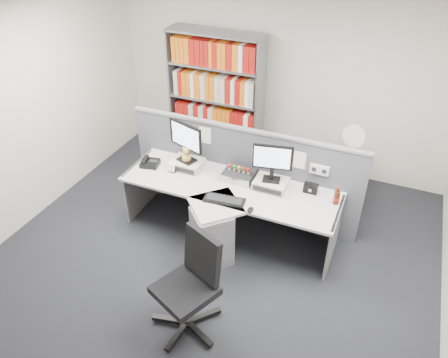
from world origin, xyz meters
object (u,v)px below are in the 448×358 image
at_px(cola_bottle, 337,197).
at_px(shelving_unit, 216,101).
at_px(desk_calendar, 172,168).
at_px(speaker, 311,188).
at_px(desk, 222,214).
at_px(desk_phone, 150,163).
at_px(desk_fan, 354,138).
at_px(mouse, 250,210).
at_px(office_chair, 192,282).
at_px(desktop_pc, 239,174).
at_px(monitor_right, 273,160).
at_px(keyboard, 224,200).
at_px(monitor_left, 186,139).
at_px(filing_cabinet, 345,182).

bearing_deg(cola_bottle, shelving_unit, 145.11).
relative_size(desk_calendar, speaker, 0.70).
relative_size(desk, desk_phone, 10.10).
distance_m(desk_phone, cola_bottle, 2.32).
bearing_deg(desk_fan, cola_bottle, -88.97).
distance_m(mouse, speaker, 0.79).
distance_m(desk_calendar, office_chair, 1.71).
bearing_deg(desk_calendar, desktop_pc, 13.83).
distance_m(mouse, office_chair, 1.07).
height_order(monitor_right, office_chair, monitor_right).
distance_m(monitor_right, speaker, 0.56).
bearing_deg(shelving_unit, keyboard, -63.48).
bearing_deg(speaker, desk_phone, -173.42).
distance_m(cola_bottle, office_chair, 1.87).
bearing_deg(monitor_left, desk_calendar, -127.05).
bearing_deg(monitor_right, speaker, 11.01).
bearing_deg(desk, filing_cabinet, 49.39).
bearing_deg(filing_cabinet, desk_fan, -90.00).
xyz_separation_m(keyboard, desk_calendar, (-0.83, 0.30, 0.03)).
xyz_separation_m(monitor_left, mouse, (1.04, -0.52, -0.39)).
relative_size(desk_phone, speaker, 1.58).
bearing_deg(desk_phone, desktop_pc, 9.01).
relative_size(mouse, filing_cabinet, 0.14).
relative_size(desktop_pc, desk_phone, 1.42).
height_order(desk_phone, shelving_unit, shelving_unit).
xyz_separation_m(speaker, office_chair, (-0.71, -1.64, -0.21)).
bearing_deg(speaker, desktop_pc, -176.66).
height_order(mouse, desk_phone, desk_phone).
bearing_deg(office_chair, keyboard, 96.92).
xyz_separation_m(monitor_left, desk_fan, (1.84, 1.02, -0.11)).
bearing_deg(speaker, desk, -152.57).
bearing_deg(keyboard, filing_cabinet, 52.39).
xyz_separation_m(desk_phone, cola_bottle, (2.32, 0.13, 0.05)).
bearing_deg(desktop_pc, mouse, -57.76).
height_order(cola_bottle, filing_cabinet, cola_bottle).
distance_m(desktop_pc, mouse, 0.66).
distance_m(monitor_left, shelving_unit, 1.49).
bearing_deg(monitor_right, desk, -139.93).
relative_size(monitor_right, desk_fan, 0.91).
distance_m(speaker, cola_bottle, 0.33).
relative_size(cola_bottle, filing_cabinet, 0.32).
xyz_separation_m(monitor_left, cola_bottle, (1.86, -0.01, -0.32)).
bearing_deg(keyboard, desktop_pc, 91.99).
relative_size(keyboard, cola_bottle, 2.17).
height_order(speaker, filing_cabinet, speaker).
bearing_deg(mouse, keyboard, 170.61).
distance_m(monitor_right, desk_phone, 1.60).
distance_m(desk, monitor_right, 0.87).
bearing_deg(cola_bottle, desk, -163.05).
height_order(speaker, office_chair, office_chair).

